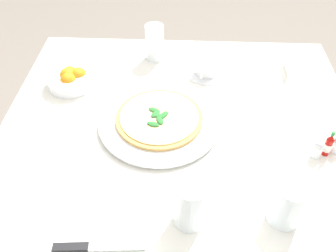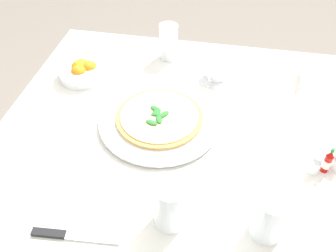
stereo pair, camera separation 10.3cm
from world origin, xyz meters
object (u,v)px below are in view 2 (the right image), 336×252
water_glass_near_right (169,44)px  citrus_bowl (82,71)px  dinner_knife (72,236)px  napkin_folded (71,239)px  pizza_plate (160,120)px  pizza (159,117)px  pepper_shaker (315,165)px  water_glass_back_corner (270,218)px  water_glass_far_right (170,207)px  coffee_cup_center_back (217,71)px  hot_sauce_bottle (327,162)px  menu_card (302,74)px

water_glass_near_right → citrus_bowl: size_ratio=0.85×
dinner_knife → napkin_folded: bearing=180.0°
pizza_plate → pizza: pizza is taller
pizza → pepper_shaker: bearing=-13.9°
pizza → water_glass_back_corner: bearing=-44.7°
water_glass_far_right → dinner_knife: bearing=-155.7°
pizza → napkin_folded: bearing=-105.5°
dinner_knife → citrus_bowl: size_ratio=1.31×
pepper_shaker → coffee_cup_center_back: bearing=128.3°
pizza → coffee_cup_center_back: (0.14, 0.25, 0.00)m
water_glass_near_right → water_glass_far_right: bearing=-79.1°
citrus_bowl → hot_sauce_bottle: 0.80m
water_glass_back_corner → water_glass_far_right: bearing=-176.3°
coffee_cup_center_back → dinner_knife: 0.71m
water_glass_back_corner → napkin_folded: (-0.42, -0.10, -0.04)m
coffee_cup_center_back → water_glass_near_right: water_glass_near_right is taller
dinner_knife → menu_card: 0.88m
coffee_cup_center_back → pepper_shaker: (0.28, -0.36, -0.00)m
dinner_knife → citrus_bowl: citrus_bowl is taller
water_glass_back_corner → napkin_folded: bearing=-166.0°
pizza_plate → citrus_bowl: 0.35m
napkin_folded → pepper_shaker: 0.62m
pizza → water_glass_near_right: bearing=96.2°
citrus_bowl → hot_sauce_bottle: bearing=-19.5°
water_glass_far_right → water_glass_near_right: bearing=100.9°
water_glass_back_corner → pepper_shaker: bearing=58.0°
water_glass_near_right → hot_sauce_bottle: (0.49, -0.44, -0.02)m
pizza → water_glass_far_right: (0.09, -0.32, 0.03)m
menu_card → napkin_folded: bearing=145.0°
pizza → coffee_cup_center_back: coffee_cup_center_back is taller
water_glass_near_right → water_glass_back_corner: water_glass_near_right is taller
pizza → water_glass_near_right: size_ratio=2.00×
citrus_bowl → hot_sauce_bottle: hot_sauce_bottle is taller
water_glass_near_right → pepper_shaker: water_glass_near_right is taller
pizza → dinner_knife: pizza is taller
citrus_bowl → pepper_shaker: size_ratio=2.67×
water_glass_far_right → pizza_plate: bearing=105.7°
coffee_cup_center_back → water_glass_back_corner: 0.58m
pepper_shaker → hot_sauce_bottle: bearing=19.7°
water_glass_far_right → napkin_folded: bearing=-156.0°
coffee_cup_center_back → menu_card: coffee_cup_center_back is taller
pizza → dinner_knife: (-0.11, -0.41, -0.00)m
hot_sauce_bottle → citrus_bowl: bearing=160.5°
napkin_folded → menu_card: size_ratio=2.59×
pizza_plate → water_glass_back_corner: bearing=-44.8°
pizza → dinner_knife: size_ratio=1.30×
pizza_plate → pizza: (-0.00, -0.00, 0.01)m
pizza_plate → citrus_bowl: citrus_bowl is taller
water_glass_back_corner → hot_sauce_bottle: bearing=53.9°
coffee_cup_center_back → water_glass_back_corner: water_glass_back_corner is taller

